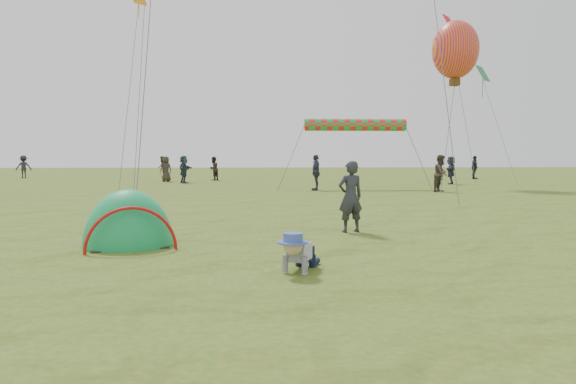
{
  "coord_description": "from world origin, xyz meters",
  "views": [
    {
      "loc": [
        -0.87,
        -7.09,
        1.69
      ],
      "look_at": [
        -0.29,
        2.81,
        1.0
      ],
      "focal_mm": 32.0,
      "sensor_mm": 36.0,
      "label": 1
    }
  ],
  "objects": [
    {
      "name": "balloon_kite",
      "position": [
        10.1,
        21.21,
        7.4
      ],
      "size": [
        2.55,
        2.55,
        3.57
      ],
      "primitive_type": null,
      "color": "orange"
    },
    {
      "name": "ground",
      "position": [
        0.0,
        0.0,
        0.0
      ],
      "size": [
        140.0,
        140.0,
        0.0
      ],
      "primitive_type": "plane",
      "color": "#335A1B"
    },
    {
      "name": "diamond_kite_6",
      "position": [
        12.16,
        27.78,
        10.82
      ],
      "size": [
        1.22,
        1.22,
        0.99
      ],
      "primitive_type": "plane",
      "rotation": [
        1.05,
        0.0,
        0.79
      ],
      "color": "red"
    },
    {
      "name": "crowd_person_1",
      "position": [
        -8.51,
        34.4,
        0.85
      ],
      "size": [
        0.74,
        0.9,
        1.7
      ],
      "primitive_type": "imported",
      "rotation": [
        0.0,
        0.0,
        4.83
      ],
      "color": "#463931",
      "rests_on": "ground"
    },
    {
      "name": "crowd_person_2",
      "position": [
        2.0,
        18.15,
        0.89
      ],
      "size": [
        0.53,
        1.07,
        1.77
      ],
      "primitive_type": "imported",
      "rotation": [
        0.0,
        0.0,
        4.62
      ],
      "color": "#32394B",
      "rests_on": "ground"
    },
    {
      "name": "crowd_person_5",
      "position": [
        10.78,
        23.28,
        0.85
      ],
      "size": [
        0.99,
        1.65,
        1.69
      ],
      "primitive_type": "imported",
      "rotation": [
        0.0,
        0.0,
        4.38
      ],
      "color": "#2C3242",
      "rests_on": "ground"
    },
    {
      "name": "crowd_person_13",
      "position": [
        -3.97,
        29.01,
        0.83
      ],
      "size": [
        0.94,
        1.01,
        1.65
      ],
      "primitive_type": "imported",
      "rotation": [
        0.0,
        0.0,
        4.21
      ],
      "color": "black",
      "rests_on": "ground"
    },
    {
      "name": "crowd_person_3",
      "position": [
        -19.21,
        34.24,
        0.88
      ],
      "size": [
        1.3,
        1.04,
        1.76
      ],
      "primitive_type": "imported",
      "rotation": [
        0.0,
        0.0,
        3.53
      ],
      "color": "#24232B",
      "rests_on": "ground"
    },
    {
      "name": "standing_adult",
      "position": [
        1.18,
        4.16,
        0.8
      ],
      "size": [
        0.66,
        0.52,
        1.59
      ],
      "primitive_type": "imported",
      "rotation": [
        0.0,
        0.0,
        3.41
      ],
      "color": "#2A2B33",
      "rests_on": "ground"
    },
    {
      "name": "crowd_person_7",
      "position": [
        7.83,
        16.81,
        0.88
      ],
      "size": [
        1.07,
        1.08,
        1.76
      ],
      "primitive_type": "imported",
      "rotation": [
        0.0,
        0.0,
        0.81
      ],
      "color": "#40352C",
      "rests_on": "ground"
    },
    {
      "name": "crawling_toddler",
      "position": [
        -0.29,
        0.31,
        0.31
      ],
      "size": [
        0.83,
        0.96,
        0.62
      ],
      "primitive_type": null,
      "rotation": [
        0.0,
        0.0,
        -0.4
      ],
      "color": "black",
      "rests_on": "ground"
    },
    {
      "name": "crowd_person_11",
      "position": [
        -5.53,
        25.54,
        0.87
      ],
      "size": [
        0.9,
        1.69,
        1.74
      ],
      "primitive_type": "imported",
      "rotation": [
        0.0,
        0.0,
        1.32
      ],
      "color": "#2A3949",
      "rests_on": "ground"
    },
    {
      "name": "popup_tent",
      "position": [
        -3.31,
        2.65,
        0.0
      ],
      "size": [
        2.0,
        1.81,
        2.14
      ],
      "primitive_type": "ellipsoid",
      "rotation": [
        0.0,
        0.0,
        0.32
      ],
      "color": "#0C9C46",
      "rests_on": "ground"
    },
    {
      "name": "rainbow_tube_kite",
      "position": [
        4.28,
        19.95,
        3.35
      ],
      "size": [
        5.38,
        0.64,
        0.64
      ],
      "primitive_type": "cylinder",
      "rotation": [
        0.0,
        1.57,
        0.0
      ],
      "color": "red"
    },
    {
      "name": "crowd_person_12",
      "position": [
        12.17,
        28.84,
        0.82
      ],
      "size": [
        0.69,
        0.71,
        1.64
      ],
      "primitive_type": "imported",
      "rotation": [
        0.0,
        0.0,
        4.0
      ],
      "color": "black",
      "rests_on": "ground"
    },
    {
      "name": "crowd_person_8",
      "position": [
        15.12,
        29.91,
        0.86
      ],
      "size": [
        0.49,
        1.04,
        1.73
      ],
      "primitive_type": "imported",
      "rotation": [
        0.0,
        0.0,
        1.5
      ],
      "color": "#1E262D",
      "rests_on": "ground"
    },
    {
      "name": "crowd_person_4",
      "position": [
        -7.02,
        27.63,
        0.84
      ],
      "size": [
        0.98,
        0.92,
        1.69
      ],
      "primitive_type": "imported",
      "rotation": [
        0.0,
        0.0,
        3.78
      ],
      "color": "#332C24",
      "rests_on": "ground"
    },
    {
      "name": "diamond_kite_3",
      "position": [
        14.28,
        27.01,
        7.24
      ],
      "size": [
        1.36,
        1.36,
        1.11
      ],
      "primitive_type": "plane",
      "rotation": [
        1.05,
        0.0,
        0.79
      ],
      "color": "#2A874C"
    }
  ]
}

